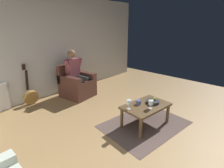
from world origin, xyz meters
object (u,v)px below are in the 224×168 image
at_px(wine_glass_near, 129,103).
at_px(wine_glass_far, 151,103).
at_px(fruit_bowl, 153,101).
at_px(guitar, 31,96).
at_px(armchair, 77,85).
at_px(candle_jar, 139,102).
at_px(person_seated, 76,73).
at_px(coffee_table, 146,108).

distance_m(wine_glass_near, wine_glass_far, 0.40).
height_order(wine_glass_near, fruit_bowl, wine_glass_near).
height_order(guitar, fruit_bowl, guitar).
distance_m(guitar, wine_glass_far, 2.91).
xyz_separation_m(armchair, wine_glass_near, (0.34, 2.03, 0.23)).
bearing_deg(wine_glass_near, wine_glass_far, 135.58).
xyz_separation_m(wine_glass_far, fruit_bowl, (-0.23, -0.09, -0.08)).
bearing_deg(guitar, wine_glass_near, 107.19).
bearing_deg(wine_glass_near, armchair, -99.40).
bearing_deg(candle_jar, person_seated, -91.57).
relative_size(wine_glass_far, candle_jar, 1.71).
relative_size(armchair, coffee_table, 0.89).
bearing_deg(wine_glass_far, candle_jar, -89.81).
height_order(wine_glass_near, wine_glass_far, wine_glass_near).
bearing_deg(wine_glass_far, fruit_bowl, -159.29).
distance_m(coffee_table, wine_glass_near, 0.42).
distance_m(coffee_table, candle_jar, 0.18).
bearing_deg(armchair, coffee_table, 82.37).
height_order(person_seated, candle_jar, person_seated).
bearing_deg(guitar, person_seated, 159.19).
xyz_separation_m(armchair, fruit_bowl, (-0.18, 2.22, 0.14)).
relative_size(wine_glass_near, candle_jar, 1.93).
relative_size(person_seated, wine_glass_near, 7.02).
xyz_separation_m(coffee_table, wine_glass_far, (0.07, 0.14, 0.17)).
xyz_separation_m(guitar, candle_jar, (-1.03, 2.44, 0.25)).
relative_size(wine_glass_near, fruit_bowl, 0.71).
relative_size(guitar, fruit_bowl, 3.93).
height_order(wine_glass_far, fruit_bowl, wine_glass_far).
relative_size(armchair, person_seated, 0.69).
distance_m(fruit_bowl, candle_jar, 0.29).
relative_size(coffee_table, wine_glass_near, 5.46).
height_order(guitar, wine_glass_near, guitar).
distance_m(armchair, wine_glass_far, 2.31).
bearing_deg(armchair, candle_jar, 80.45).
bearing_deg(wine_glass_near, fruit_bowl, 159.90).
relative_size(person_seated, wine_glass_far, 7.92).
bearing_deg(person_seated, candle_jar, 80.39).
bearing_deg(fruit_bowl, wine_glass_near, -20.10).
bearing_deg(person_seated, fruit_bowl, 86.59).
xyz_separation_m(person_seated, guitar, (1.09, -0.41, -0.44)).
distance_m(person_seated, wine_glass_near, 2.04).
distance_m(armchair, fruit_bowl, 2.23).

